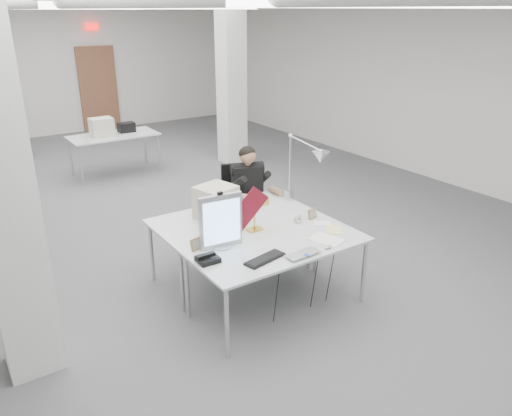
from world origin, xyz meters
The scene contains 21 objects.
room_shell centered at (0.04, 0.13, 1.69)m, with size 10.04×14.04×3.24m.
desk_main centered at (0.00, -2.50, 0.74)m, with size 1.80×0.90×0.03m, color silver.
desk_second centered at (0.00, -1.60, 0.74)m, with size 1.80×0.90×0.03m, color silver.
bg_desk_a centered at (0.20, 3.00, 0.74)m, with size 1.60×0.80×0.03m, color silver.
office_chair centered at (0.61, -0.95, 0.59)m, with size 0.57×0.57×1.17m, color black, non-canonical shape.
seated_person centered at (0.61, -1.00, 0.90)m, with size 0.47×0.59×0.88m, color black, non-canonical shape.
monitor centered at (-0.50, -2.24, 1.03)m, with size 0.44×0.04×0.55m, color #A9A9AE.
pennant centered at (-0.23, -2.27, 1.08)m, with size 0.49×0.01×0.20m, color maroon.
keyboard centered at (-0.31, -2.70, 0.77)m, with size 0.43×0.14×0.02m, color black.
laptop centered at (0.04, -2.89, 0.77)m, with size 0.36×0.23×0.03m, color silver.
mouse centered at (0.34, -2.85, 0.77)m, with size 0.08×0.05×0.03m, color #ADAEB2.
bankers_lamp centered at (-0.01, -2.09, 0.93)m, with size 0.31×0.13×0.35m, color gold, non-canonical shape.
desk_phone centered at (-0.77, -2.44, 0.78)m, with size 0.20×0.18×0.05m, color black.
picture_frame_left centered at (-0.73, -2.15, 0.81)m, with size 0.15×0.01×0.12m, color #A27545.
picture_frame_right centered at (0.71, -2.17, 0.81)m, with size 0.14×0.01×0.11m, color #A47747.
desk_clock centered at (0.50, -2.19, 0.81)m, with size 0.10×0.10×0.03m, color #AAAAAF.
paper_stack_a centered at (0.47, -2.69, 0.76)m, with size 0.23×0.33×0.01m, color white.
paper_stack_b centered at (0.69, -2.56, 0.76)m, with size 0.17×0.23×0.01m, color #E9E38B.
paper_stack_c centered at (0.70, -2.35, 0.76)m, with size 0.18×0.13×0.01m, color white.
beige_monitor centered at (-0.18, -1.56, 0.94)m, with size 0.39×0.37×0.37m, color beige.
architect_lamp centered at (0.85, -1.81, 1.17)m, with size 0.22×0.64×0.82m, color silver, non-canonical shape.
Camera 1 is at (-2.69, -6.11, 2.93)m, focal length 35.00 mm.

